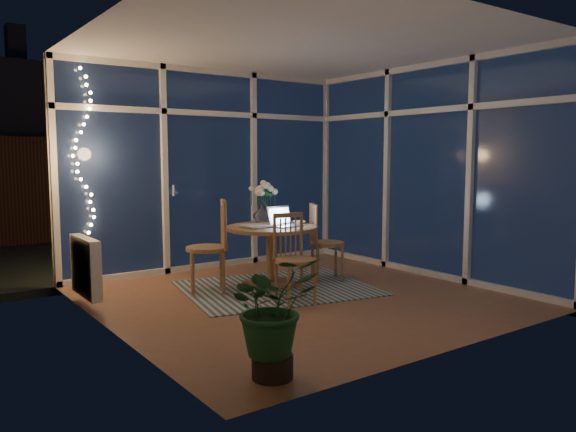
{
  "coord_description": "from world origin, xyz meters",
  "views": [
    {
      "loc": [
        -3.46,
        -4.65,
        1.47
      ],
      "look_at": [
        0.03,
        0.25,
        0.83
      ],
      "focal_mm": 35.0,
      "sensor_mm": 36.0,
      "label": 1
    }
  ],
  "objects_px": {
    "chair_left": "(207,246)",
    "laptop": "(287,216)",
    "flower_vase": "(262,214)",
    "dining_table": "(272,257)",
    "potted_plant": "(272,323)",
    "chair_front": "(295,258)",
    "chair_right": "(327,241)"
  },
  "relations": [
    {
      "from": "chair_front",
      "to": "potted_plant",
      "type": "bearing_deg",
      "value": -121.82
    },
    {
      "from": "laptop",
      "to": "potted_plant",
      "type": "bearing_deg",
      "value": -135.32
    },
    {
      "from": "dining_table",
      "to": "chair_left",
      "type": "bearing_deg",
      "value": 165.66
    },
    {
      "from": "dining_table",
      "to": "laptop",
      "type": "xyz_separation_m",
      "value": [
        0.12,
        -0.12,
        0.47
      ]
    },
    {
      "from": "laptop",
      "to": "flower_vase",
      "type": "bearing_deg",
      "value": 87.97
    },
    {
      "from": "laptop",
      "to": "flower_vase",
      "type": "relative_size",
      "value": 1.58
    },
    {
      "from": "laptop",
      "to": "flower_vase",
      "type": "distance_m",
      "value": 0.44
    },
    {
      "from": "chair_left",
      "to": "potted_plant",
      "type": "bearing_deg",
      "value": 6.79
    },
    {
      "from": "chair_left",
      "to": "dining_table",
      "type": "bearing_deg",
      "value": 99.86
    },
    {
      "from": "chair_left",
      "to": "laptop",
      "type": "distance_m",
      "value": 0.94
    },
    {
      "from": "chair_front",
      "to": "chair_left",
      "type": "bearing_deg",
      "value": 129.14
    },
    {
      "from": "chair_front",
      "to": "laptop",
      "type": "relative_size",
      "value": 2.76
    },
    {
      "from": "chair_front",
      "to": "potted_plant",
      "type": "xyz_separation_m",
      "value": [
        -1.27,
        -1.47,
        -0.08
      ]
    },
    {
      "from": "chair_left",
      "to": "chair_front",
      "type": "xyz_separation_m",
      "value": [
        0.52,
        -0.9,
        -0.05
      ]
    },
    {
      "from": "dining_table",
      "to": "laptop",
      "type": "bearing_deg",
      "value": -45.1
    },
    {
      "from": "flower_vase",
      "to": "chair_front",
      "type": "bearing_deg",
      "value": -104.61
    },
    {
      "from": "dining_table",
      "to": "chair_left",
      "type": "height_order",
      "value": "chair_left"
    },
    {
      "from": "laptop",
      "to": "chair_front",
      "type": "bearing_deg",
      "value": -125.71
    },
    {
      "from": "chair_front",
      "to": "potted_plant",
      "type": "distance_m",
      "value": 1.94
    },
    {
      "from": "flower_vase",
      "to": "laptop",
      "type": "bearing_deg",
      "value": -84.14
    },
    {
      "from": "chair_left",
      "to": "potted_plant",
      "type": "xyz_separation_m",
      "value": [
        -0.74,
        -2.37,
        -0.13
      ]
    },
    {
      "from": "chair_left",
      "to": "flower_vase",
      "type": "height_order",
      "value": "chair_left"
    },
    {
      "from": "chair_right",
      "to": "chair_left",
      "type": "bearing_deg",
      "value": 105.59
    },
    {
      "from": "chair_left",
      "to": "chair_right",
      "type": "distance_m",
      "value": 1.48
    },
    {
      "from": "laptop",
      "to": "dining_table",
      "type": "bearing_deg",
      "value": 127.0
    },
    {
      "from": "dining_table",
      "to": "laptop",
      "type": "height_order",
      "value": "laptop"
    },
    {
      "from": "laptop",
      "to": "potted_plant",
      "type": "distance_m",
      "value": 2.64
    },
    {
      "from": "dining_table",
      "to": "chair_right",
      "type": "xyz_separation_m",
      "value": [
        0.74,
        -0.08,
        0.12
      ]
    },
    {
      "from": "dining_table",
      "to": "chair_left",
      "type": "distance_m",
      "value": 0.76
    },
    {
      "from": "chair_right",
      "to": "laptop",
      "type": "height_order",
      "value": "laptop"
    },
    {
      "from": "laptop",
      "to": "chair_left",
      "type": "bearing_deg",
      "value": 152.16
    },
    {
      "from": "chair_left",
      "to": "laptop",
      "type": "xyz_separation_m",
      "value": [
        0.84,
        -0.3,
        0.3
      ]
    }
  ]
}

